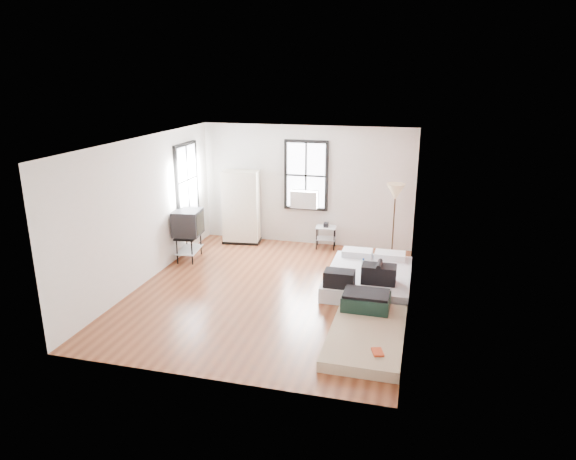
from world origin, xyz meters
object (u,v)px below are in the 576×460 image
(mattress_bare, at_px, (366,327))
(wardrobe, at_px, (241,207))
(floor_lamp, at_px, (395,196))
(tv_stand, at_px, (188,224))
(mattress_main, at_px, (368,277))
(side_table, at_px, (326,231))

(mattress_bare, distance_m, wardrobe, 5.24)
(mattress_bare, xyz_separation_m, wardrobe, (-3.43, 3.89, 0.73))
(floor_lamp, relative_size, tv_stand, 1.57)
(floor_lamp, xyz_separation_m, tv_stand, (-4.31, -0.82, -0.70))
(mattress_bare, height_order, floor_lamp, floor_lamp)
(mattress_main, bearing_deg, wardrobe, 149.47)
(wardrobe, relative_size, floor_lamp, 1.00)
(mattress_bare, bearing_deg, floor_lamp, 87.61)
(mattress_main, relative_size, mattress_bare, 1.00)
(mattress_main, xyz_separation_m, tv_stand, (-3.96, 0.50, 0.61))
(mattress_bare, distance_m, side_table, 4.20)
(mattress_main, xyz_separation_m, floor_lamp, (0.35, 1.32, 1.31))
(side_table, bearing_deg, floor_lamp, -23.43)
(mattress_main, height_order, tv_stand, tv_stand)
(mattress_bare, xyz_separation_m, side_table, (-1.38, 3.96, 0.27))
(mattress_bare, relative_size, side_table, 3.48)
(mattress_bare, relative_size, floor_lamp, 1.22)
(wardrobe, bearing_deg, tv_stand, -123.86)
(floor_lamp, bearing_deg, mattress_bare, -93.01)
(floor_lamp, bearing_deg, wardrobe, 170.47)
(floor_lamp, distance_m, tv_stand, 4.45)
(mattress_bare, relative_size, tv_stand, 1.91)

